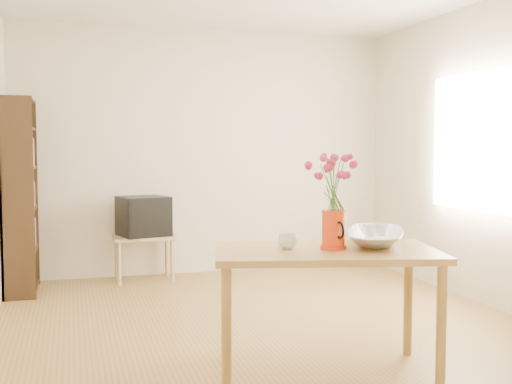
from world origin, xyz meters
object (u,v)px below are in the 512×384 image
object	(u,v)px
television	(143,215)
pitcher	(333,231)
mug	(288,241)
bowl	(376,205)
table	(326,264)

from	to	relation	value
television	pitcher	bearing A→B (deg)	-90.92
mug	bowl	size ratio (longest dim) A/B	0.22
mug	television	world-z (taller)	television
table	pitcher	bearing A→B (deg)	-1.42
pitcher	bowl	distance (m)	0.39
pitcher	television	xyz separation A→B (m)	(-0.79, 3.02, -0.20)
pitcher	bowl	xyz separation A→B (m)	(0.34, 0.14, 0.13)
table	television	distance (m)	3.11
table	pitcher	distance (m)	0.20
pitcher	television	distance (m)	3.13
pitcher	mug	distance (m)	0.27
mug	television	bearing A→B (deg)	-86.31
bowl	television	xyz separation A→B (m)	(-1.13, 2.89, -0.33)
bowl	television	distance (m)	3.12
table	television	size ratio (longest dim) A/B	2.61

